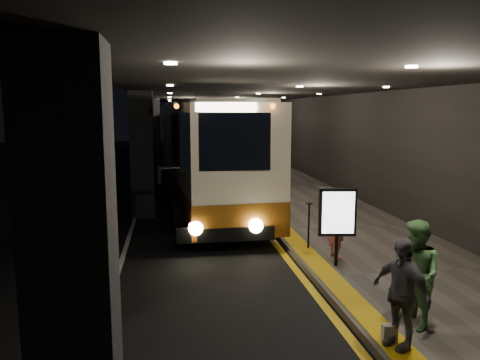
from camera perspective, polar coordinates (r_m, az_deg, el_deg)
ground at (r=13.13m, az=-5.90°, el=-8.08°), size 90.00×90.00×0.00m
lane_line_white at (r=18.02m, az=-12.39°, el=-3.63°), size 0.12×50.00×0.01m
kerb_stripe_yellow at (r=18.20m, az=0.78°, el=-3.30°), size 0.18×50.00×0.01m
sidewalk at (r=18.72m, az=8.06°, el=-2.84°), size 4.50×50.00×0.15m
tactile_strip at (r=18.26m, az=2.33°, el=-2.79°), size 0.50×50.00×0.01m
terminal_wall at (r=19.13m, az=14.75°, el=6.05°), size 0.10×50.00×6.00m
support_columns at (r=16.68m, az=-11.83°, el=3.05°), size 0.80×24.80×4.40m
canopy at (r=17.85m, az=1.29°, el=11.30°), size 9.00×50.00×0.40m
coach_main at (r=17.97m, az=-4.10°, el=2.61°), size 3.45×12.76×3.94m
coach_second at (r=29.41m, az=-5.67°, el=4.65°), size 3.07×11.76×3.66m
passenger_boarding at (r=11.66m, az=11.69°, el=-5.45°), size 0.51×0.67×1.63m
passenger_waiting_green at (r=8.40m, az=20.65°, el=-10.71°), size 0.55×0.89×1.82m
passenger_waiting_grey at (r=7.67m, az=19.01°, el=-12.85°), size 0.89×1.14×1.73m
bag_polka at (r=9.56m, az=20.61°, el=-13.15°), size 0.26×0.13×0.31m
bag_plain at (r=8.04m, az=17.75°, el=-17.37°), size 0.24×0.14×0.29m
info_sign at (r=10.99m, az=11.80°, el=-4.05°), size 0.87×0.23×1.83m
stanchion_post at (r=12.39m, az=8.37°, el=-5.56°), size 0.05×0.05×1.19m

